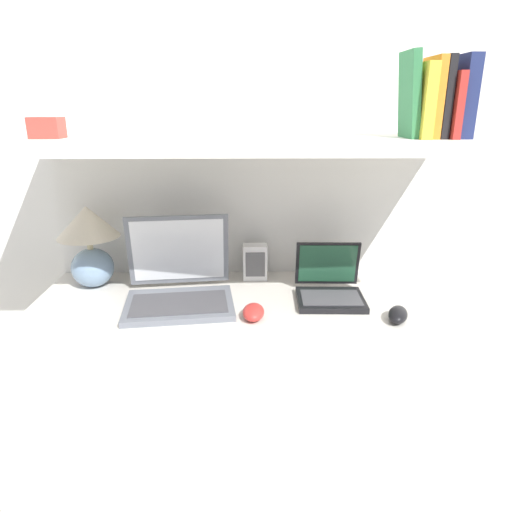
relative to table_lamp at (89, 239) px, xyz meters
name	(u,v)px	position (x,y,z in m)	size (l,w,h in m)	color
wall_back	(244,161)	(0.56, 0.20, 0.25)	(6.00, 0.05, 2.40)	white
desk	(245,404)	(0.56, -0.20, -0.56)	(1.44, 0.67, 0.77)	silver
back_riser	(245,298)	(0.56, 0.16, -0.31)	(1.44, 0.04, 1.28)	white
shelf	(243,143)	(0.56, -0.13, 0.35)	(1.44, 0.61, 0.03)	silver
table_lamp	(89,239)	(0.00, 0.00, 0.00)	(0.22, 0.22, 0.30)	#7593B2
laptop_large	(179,285)	(0.34, -0.15, -0.12)	(0.39, 0.35, 0.28)	slate
laptop_small	(329,288)	(0.85, -0.13, -0.14)	(0.23, 0.23, 0.18)	black
computer_mouse	(253,312)	(0.59, -0.28, -0.16)	(0.07, 0.11, 0.04)	red
second_mouse	(398,315)	(1.04, -0.31, -0.16)	(0.09, 0.12, 0.04)	black
router_box	(255,262)	(0.60, 0.06, -0.11)	(0.09, 0.06, 0.14)	white
book_navy	(462,97)	(1.23, -0.13, 0.48)	(0.04, 0.14, 0.24)	navy
book_red	(449,105)	(1.19, -0.13, 0.46)	(0.02, 0.17, 0.19)	#A82823
book_black	(440,98)	(1.16, -0.13, 0.48)	(0.02, 0.14, 0.24)	black
book_orange	(432,98)	(1.13, -0.13, 0.48)	(0.02, 0.15, 0.24)	orange
book_yellow	(420,101)	(1.10, -0.13, 0.47)	(0.03, 0.18, 0.22)	gold
book_green	(409,95)	(1.06, -0.13, 0.49)	(0.05, 0.13, 0.25)	#2D7042
shelf_gadget	(47,128)	(-0.04, -0.13, 0.39)	(0.09, 0.07, 0.06)	#CC3D33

